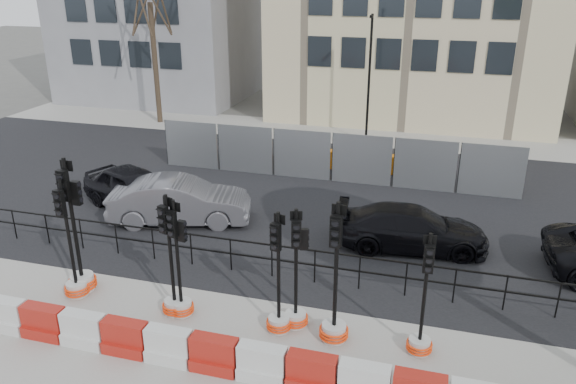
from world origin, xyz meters
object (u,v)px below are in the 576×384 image
(car_c, at_px, (412,228))
(traffic_signal_a, at_px, (74,273))
(traffic_signal_d, at_px, (180,289))
(car_a, at_px, (135,189))
(traffic_signal_h, at_px, (421,330))

(car_c, bearing_deg, traffic_signal_a, 115.63)
(traffic_signal_d, xyz_separation_m, car_a, (-4.44, 5.54, 0.02))
(car_c, bearing_deg, traffic_signal_d, 128.64)
(traffic_signal_a, bearing_deg, traffic_signal_d, 2.16)
(traffic_signal_a, distance_m, car_a, 5.69)
(traffic_signal_a, distance_m, traffic_signal_d, 2.99)
(traffic_signal_a, xyz_separation_m, car_c, (8.09, 5.12, -0.02))
(traffic_signal_a, height_order, traffic_signal_h, traffic_signal_a)
(car_a, height_order, car_c, car_a)
(car_a, bearing_deg, traffic_signal_d, -118.03)
(car_a, bearing_deg, traffic_signal_a, -142.01)
(traffic_signal_a, distance_m, traffic_signal_h, 8.67)
(traffic_signal_a, relative_size, car_a, 0.69)
(traffic_signal_a, xyz_separation_m, car_a, (-1.45, 5.50, 0.08))
(traffic_signal_a, distance_m, car_c, 9.58)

